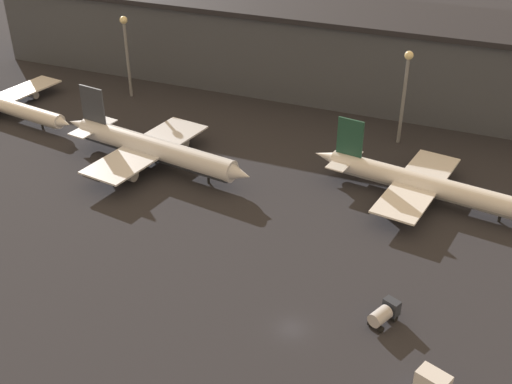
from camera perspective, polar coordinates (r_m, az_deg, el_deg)
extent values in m
plane|color=#26262B|center=(90.01, 3.19, -12.03)|extent=(600.00, 600.00, 0.00)
cube|color=#3D424C|center=(157.91, 14.10, 11.01)|extent=(220.01, 24.55, 19.56)
cube|color=black|center=(154.83, 14.60, 14.61)|extent=(220.01, 26.55, 1.20)
cone|color=white|center=(144.90, -16.77, 5.90)|extent=(4.26, 3.59, 3.05)
cylinder|color=gray|center=(166.89, -19.35, 8.21)|extent=(3.75, 2.27, 1.77)
cylinder|color=black|center=(150.71, -18.46, 5.62)|extent=(0.50, 0.50, 1.44)
cylinder|color=silver|center=(127.48, -9.02, 3.86)|extent=(36.75, 9.64, 4.23)
cylinder|color=#333842|center=(127.81, -8.99, 3.57)|extent=(34.85, 8.74, 3.59)
cone|color=silver|center=(117.02, -1.59, 1.65)|extent=(5.62, 4.73, 4.02)
cone|color=silver|center=(139.90, -15.34, 5.80)|extent=(6.81, 4.50, 3.59)
cube|color=#333842|center=(134.75, -14.33, 7.55)|extent=(5.91, 1.28, 7.46)
cube|color=silver|center=(137.31, -14.27, 5.61)|extent=(5.73, 10.86, 0.24)
cube|color=silver|center=(128.80, -9.63, 3.84)|extent=(13.49, 29.79, 0.36)
cylinder|color=gray|center=(134.26, -7.03, 4.56)|extent=(4.95, 2.99, 2.33)
cylinder|color=gray|center=(123.60, -11.55, 1.66)|extent=(4.95, 2.99, 2.33)
cylinder|color=black|center=(121.87, -4.24, 1.20)|extent=(0.50, 0.50, 1.90)
cylinder|color=black|center=(131.08, -9.07, 3.15)|extent=(0.50, 0.50, 1.90)
cylinder|color=black|center=(128.85, -10.01, 2.54)|extent=(0.50, 0.50, 1.90)
cylinder|color=white|center=(118.67, 15.05, 0.64)|extent=(37.30, 9.15, 3.64)
cylinder|color=#ADB2B7|center=(118.98, 15.00, 0.37)|extent=(35.38, 8.34, 3.09)
cone|color=white|center=(124.25, 6.40, 3.16)|extent=(5.86, 3.87, 3.09)
cube|color=#1E4738|center=(120.44, 8.36, 4.84)|extent=(5.10, 1.16, 7.25)
cube|color=white|center=(122.90, 7.88, 2.87)|extent=(5.02, 9.96, 0.24)
cube|color=white|center=(119.30, 14.18, 0.68)|extent=(11.87, 27.36, 0.36)
cylinder|color=gray|center=(125.96, 15.67, 1.51)|extent=(4.26, 2.58, 2.00)
cylinder|color=gray|center=(113.52, 13.41, -1.62)|extent=(4.26, 2.58, 2.00)
cylinder|color=black|center=(117.96, 20.84, -2.15)|extent=(0.50, 0.50, 1.64)
cylinder|color=black|center=(121.60, 14.27, 0.09)|extent=(0.50, 0.50, 1.64)
cylinder|color=black|center=(119.17, 13.82, -0.52)|extent=(0.50, 0.50, 1.64)
cube|color=silver|center=(82.66, 15.42, -16.10)|extent=(4.47, 3.65, 3.11)
cube|color=#282D38|center=(92.26, 11.96, -9.96)|extent=(2.64, 2.18, 2.32)
cylinder|color=#B7B7BC|center=(90.70, 10.98, -10.79)|extent=(3.11, 3.61, 2.05)
cylinder|color=black|center=(93.40, 11.36, -10.45)|extent=(0.89, 1.05, 0.90)
cylinder|color=black|center=(92.73, 12.22, -10.93)|extent=(0.89, 1.05, 0.90)
cylinder|color=black|center=(91.42, 10.16, -11.38)|extent=(0.89, 1.05, 0.90)
cylinder|color=black|center=(90.73, 11.03, -11.89)|extent=(0.89, 1.05, 0.90)
cylinder|color=slate|center=(160.29, -11.33, 11.40)|extent=(0.70, 0.70, 18.32)
sphere|color=beige|center=(157.38, -11.70, 14.74)|extent=(1.80, 1.80, 1.80)
cylinder|color=slate|center=(136.82, 12.94, 7.83)|extent=(0.70, 0.70, 18.57)
sphere|color=beige|center=(133.37, 13.44, 11.73)|extent=(1.80, 1.80, 1.80)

